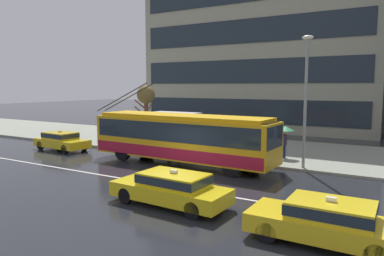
{
  "coord_description": "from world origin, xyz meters",
  "views": [
    {
      "loc": [
        9.69,
        -14.46,
        4.52
      ],
      "look_at": [
        -1.16,
        3.96,
        2.04
      ],
      "focal_mm": 33.89,
      "sensor_mm": 36.0,
      "label": 1
    }
  ],
  "objects_px": {
    "taxi_oncoming_near": "(171,187)",
    "pedestrian_waiting_by_pole": "(244,130)",
    "pedestrian_at_shelter": "(285,132)",
    "bus_shelter": "(176,121)",
    "pedestrian_walking_past": "(179,126)",
    "pedestrian_approaching_curb": "(168,129)",
    "street_lamp": "(306,91)",
    "taxi_queued_behind_bus": "(61,140)",
    "street_tree_bare": "(146,98)",
    "taxi_oncoming_far": "(326,220)",
    "trolleybus": "(182,137)"
  },
  "relations": [
    {
      "from": "taxi_oncoming_near",
      "to": "pedestrian_waiting_by_pole",
      "type": "relative_size",
      "value": 2.35
    },
    {
      "from": "pedestrian_at_shelter",
      "to": "pedestrian_waiting_by_pole",
      "type": "bearing_deg",
      "value": -167.32
    },
    {
      "from": "bus_shelter",
      "to": "pedestrian_walking_past",
      "type": "distance_m",
      "value": 0.4
    },
    {
      "from": "bus_shelter",
      "to": "pedestrian_approaching_curb",
      "type": "relative_size",
      "value": 1.76
    },
    {
      "from": "bus_shelter",
      "to": "pedestrian_at_shelter",
      "type": "bearing_deg",
      "value": 3.53
    },
    {
      "from": "pedestrian_at_shelter",
      "to": "bus_shelter",
      "type": "bearing_deg",
      "value": -176.47
    },
    {
      "from": "street_lamp",
      "to": "pedestrian_approaching_curb",
      "type": "bearing_deg",
      "value": 179.79
    },
    {
      "from": "taxi_queued_behind_bus",
      "to": "taxi_oncoming_near",
      "type": "relative_size",
      "value": 0.91
    },
    {
      "from": "pedestrian_approaching_curb",
      "to": "street_tree_bare",
      "type": "relative_size",
      "value": 0.45
    },
    {
      "from": "pedestrian_at_shelter",
      "to": "pedestrian_walking_past",
      "type": "relative_size",
      "value": 0.98
    },
    {
      "from": "street_lamp",
      "to": "street_tree_bare",
      "type": "relative_size",
      "value": 1.58
    },
    {
      "from": "pedestrian_at_shelter",
      "to": "street_lamp",
      "type": "relative_size",
      "value": 0.28
    },
    {
      "from": "pedestrian_waiting_by_pole",
      "to": "taxi_oncoming_far",
      "type": "bearing_deg",
      "value": -56.94
    },
    {
      "from": "taxi_queued_behind_bus",
      "to": "pedestrian_at_shelter",
      "type": "relative_size",
      "value": 2.22
    },
    {
      "from": "trolleybus",
      "to": "pedestrian_waiting_by_pole",
      "type": "relative_size",
      "value": 6.02
    },
    {
      "from": "taxi_oncoming_far",
      "to": "pedestrian_waiting_by_pole",
      "type": "height_order",
      "value": "pedestrian_waiting_by_pole"
    },
    {
      "from": "taxi_oncoming_far",
      "to": "bus_shelter",
      "type": "relative_size",
      "value": 1.22
    },
    {
      "from": "taxi_queued_behind_bus",
      "to": "pedestrian_approaching_curb",
      "type": "bearing_deg",
      "value": 17.7
    },
    {
      "from": "pedestrian_approaching_curb",
      "to": "street_lamp",
      "type": "distance_m",
      "value": 9.17
    },
    {
      "from": "trolleybus",
      "to": "bus_shelter",
      "type": "bearing_deg",
      "value": 126.83
    },
    {
      "from": "pedestrian_at_shelter",
      "to": "pedestrian_waiting_by_pole",
      "type": "height_order",
      "value": "pedestrian_waiting_by_pole"
    },
    {
      "from": "pedestrian_approaching_curb",
      "to": "pedestrian_waiting_by_pole",
      "type": "bearing_deg",
      "value": 19.93
    },
    {
      "from": "taxi_oncoming_far",
      "to": "pedestrian_approaching_curb",
      "type": "height_order",
      "value": "pedestrian_approaching_curb"
    },
    {
      "from": "bus_shelter",
      "to": "street_tree_bare",
      "type": "height_order",
      "value": "street_tree_bare"
    },
    {
      "from": "taxi_queued_behind_bus",
      "to": "pedestrian_approaching_curb",
      "type": "distance_m",
      "value": 8.0
    },
    {
      "from": "bus_shelter",
      "to": "pedestrian_approaching_curb",
      "type": "bearing_deg",
      "value": -73.63
    },
    {
      "from": "taxi_queued_behind_bus",
      "to": "bus_shelter",
      "type": "height_order",
      "value": "bus_shelter"
    },
    {
      "from": "taxi_queued_behind_bus",
      "to": "taxi_oncoming_far",
      "type": "height_order",
      "value": "same"
    },
    {
      "from": "pedestrian_at_shelter",
      "to": "pedestrian_approaching_curb",
      "type": "relative_size",
      "value": 0.97
    },
    {
      "from": "trolleybus",
      "to": "pedestrian_at_shelter",
      "type": "relative_size",
      "value": 6.24
    },
    {
      "from": "taxi_oncoming_far",
      "to": "bus_shelter",
      "type": "distance_m",
      "value": 16.32
    },
    {
      "from": "taxi_queued_behind_bus",
      "to": "street_tree_bare",
      "type": "xyz_separation_m",
      "value": [
        3.38,
        5.45,
        2.92
      ]
    },
    {
      "from": "street_lamp",
      "to": "trolleybus",
      "type": "bearing_deg",
      "value": -162.7
    },
    {
      "from": "trolleybus",
      "to": "taxi_queued_behind_bus",
      "type": "xyz_separation_m",
      "value": [
        -9.9,
        -0.36,
        -0.89
      ]
    },
    {
      "from": "taxi_oncoming_near",
      "to": "trolleybus",
      "type": "bearing_deg",
      "value": 118.99
    },
    {
      "from": "taxi_oncoming_near",
      "to": "bus_shelter",
      "type": "xyz_separation_m",
      "value": [
        -6.43,
        10.27,
        1.34
      ]
    },
    {
      "from": "taxi_queued_behind_bus",
      "to": "street_lamp",
      "type": "bearing_deg",
      "value": 8.27
    },
    {
      "from": "bus_shelter",
      "to": "pedestrian_walking_past",
      "type": "bearing_deg",
      "value": -0.52
    },
    {
      "from": "pedestrian_approaching_curb",
      "to": "pedestrian_waiting_by_pole",
      "type": "xyz_separation_m",
      "value": [
        4.65,
        1.68,
        0.0
      ]
    },
    {
      "from": "taxi_queued_behind_bus",
      "to": "pedestrian_approaching_curb",
      "type": "xyz_separation_m",
      "value": [
        7.56,
        2.41,
        1.03
      ]
    },
    {
      "from": "taxi_queued_behind_bus",
      "to": "street_tree_bare",
      "type": "bearing_deg",
      "value": 58.23
    },
    {
      "from": "taxi_oncoming_far",
      "to": "pedestrian_at_shelter",
      "type": "height_order",
      "value": "pedestrian_at_shelter"
    },
    {
      "from": "pedestrian_at_shelter",
      "to": "street_tree_bare",
      "type": "relative_size",
      "value": 0.44
    },
    {
      "from": "pedestrian_walking_past",
      "to": "pedestrian_waiting_by_pole",
      "type": "bearing_deg",
      "value": -0.99
    },
    {
      "from": "taxi_oncoming_near",
      "to": "street_tree_bare",
      "type": "distance_m",
      "value": 15.61
    },
    {
      "from": "taxi_queued_behind_bus",
      "to": "taxi_oncoming_near",
      "type": "height_order",
      "value": "same"
    },
    {
      "from": "taxi_queued_behind_bus",
      "to": "street_lamp",
      "type": "distance_m",
      "value": 16.92
    },
    {
      "from": "bus_shelter",
      "to": "pedestrian_approaching_curb",
      "type": "xyz_separation_m",
      "value": [
        0.52,
        -1.77,
        -0.31
      ]
    },
    {
      "from": "pedestrian_walking_past",
      "to": "taxi_oncoming_far",
      "type": "bearing_deg",
      "value": -42.22
    },
    {
      "from": "taxi_queued_behind_bus",
      "to": "bus_shelter",
      "type": "relative_size",
      "value": 1.23
    }
  ]
}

